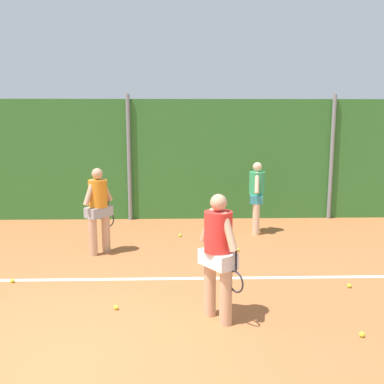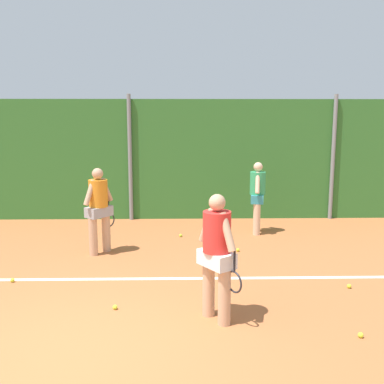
{
  "view_description": "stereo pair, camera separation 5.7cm",
  "coord_description": "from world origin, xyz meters",
  "px_view_note": "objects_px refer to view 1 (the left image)",
  "views": [
    {
      "loc": [
        1.26,
        -4.52,
        2.64
      ],
      "look_at": [
        1.48,
        3.27,
        1.28
      ],
      "focal_mm": 41.5,
      "sensor_mm": 36.0,
      "label": 1
    },
    {
      "loc": [
        1.32,
        -4.53,
        2.64
      ],
      "look_at": [
        1.48,
        3.27,
        1.28
      ],
      "focal_mm": 41.5,
      "sensor_mm": 36.0,
      "label": 2
    }
  ],
  "objects_px": {
    "tennis_ball_1": "(12,281)",
    "player_foreground_near": "(218,251)",
    "player_backcourt_far": "(257,194)",
    "tennis_ball_4": "(180,235)",
    "tennis_ball_7": "(238,250)",
    "player_midcourt": "(99,206)",
    "tennis_ball_3": "(349,286)",
    "tennis_ball_9": "(116,307)",
    "tennis_ball_0": "(362,334)"
  },
  "relations": [
    {
      "from": "tennis_ball_7",
      "to": "tennis_ball_3",
      "type": "bearing_deg",
      "value": -51.72
    },
    {
      "from": "player_backcourt_far",
      "to": "tennis_ball_4",
      "type": "distance_m",
      "value": 1.95
    },
    {
      "from": "player_foreground_near",
      "to": "tennis_ball_7",
      "type": "relative_size",
      "value": 25.25
    },
    {
      "from": "player_foreground_near",
      "to": "tennis_ball_0",
      "type": "relative_size",
      "value": 25.25
    },
    {
      "from": "player_foreground_near",
      "to": "tennis_ball_7",
      "type": "bearing_deg",
      "value": 133.17
    },
    {
      "from": "player_backcourt_far",
      "to": "tennis_ball_0",
      "type": "bearing_deg",
      "value": 15.98
    },
    {
      "from": "tennis_ball_9",
      "to": "tennis_ball_4",
      "type": "bearing_deg",
      "value": 76.37
    },
    {
      "from": "player_foreground_near",
      "to": "tennis_ball_3",
      "type": "relative_size",
      "value": 25.25
    },
    {
      "from": "player_midcourt",
      "to": "player_backcourt_far",
      "type": "bearing_deg",
      "value": -27.23
    },
    {
      "from": "tennis_ball_7",
      "to": "tennis_ball_9",
      "type": "xyz_separation_m",
      "value": [
        -2.01,
        -2.57,
        0.0
      ]
    },
    {
      "from": "tennis_ball_0",
      "to": "tennis_ball_3",
      "type": "bearing_deg",
      "value": 74.28
    },
    {
      "from": "tennis_ball_3",
      "to": "tennis_ball_9",
      "type": "height_order",
      "value": "same"
    },
    {
      "from": "player_foreground_near",
      "to": "tennis_ball_1",
      "type": "bearing_deg",
      "value": -147.96
    },
    {
      "from": "player_midcourt",
      "to": "player_backcourt_far",
      "type": "height_order",
      "value": "player_midcourt"
    },
    {
      "from": "player_backcourt_far",
      "to": "tennis_ball_0",
      "type": "distance_m",
      "value": 4.9
    },
    {
      "from": "player_foreground_near",
      "to": "player_backcourt_far",
      "type": "bearing_deg",
      "value": 129.56
    },
    {
      "from": "player_foreground_near",
      "to": "player_midcourt",
      "type": "xyz_separation_m",
      "value": [
        -2.03,
        2.88,
        -0.01
      ]
    },
    {
      "from": "tennis_ball_1",
      "to": "player_midcourt",
      "type": "bearing_deg",
      "value": 53.07
    },
    {
      "from": "tennis_ball_4",
      "to": "tennis_ball_7",
      "type": "height_order",
      "value": "same"
    },
    {
      "from": "tennis_ball_1",
      "to": "tennis_ball_7",
      "type": "xyz_separation_m",
      "value": [
        3.8,
        1.53,
        0.0
      ]
    },
    {
      "from": "tennis_ball_3",
      "to": "player_midcourt",
      "type": "bearing_deg",
      "value": 155.93
    },
    {
      "from": "player_midcourt",
      "to": "tennis_ball_1",
      "type": "xyz_separation_m",
      "value": [
        -1.13,
        -1.5,
        -0.89
      ]
    },
    {
      "from": "player_backcourt_far",
      "to": "tennis_ball_9",
      "type": "distance_m",
      "value": 4.81
    },
    {
      "from": "tennis_ball_3",
      "to": "tennis_ball_7",
      "type": "xyz_separation_m",
      "value": [
        -1.49,
        1.89,
        0.0
      ]
    },
    {
      "from": "tennis_ball_1",
      "to": "tennis_ball_3",
      "type": "xyz_separation_m",
      "value": [
        5.29,
        -0.36,
        0.0
      ]
    },
    {
      "from": "tennis_ball_7",
      "to": "tennis_ball_0",
      "type": "bearing_deg",
      "value": -72.79
    },
    {
      "from": "tennis_ball_0",
      "to": "player_backcourt_far",
      "type": "bearing_deg",
      "value": 95.56
    },
    {
      "from": "player_backcourt_far",
      "to": "tennis_ball_9",
      "type": "xyz_separation_m",
      "value": [
        -2.6,
        -3.95,
        -0.87
      ]
    },
    {
      "from": "player_foreground_near",
      "to": "tennis_ball_9",
      "type": "xyz_separation_m",
      "value": [
        -1.37,
        0.33,
        -0.9
      ]
    },
    {
      "from": "tennis_ball_0",
      "to": "tennis_ball_7",
      "type": "bearing_deg",
      "value": 107.21
    },
    {
      "from": "player_backcourt_far",
      "to": "tennis_ball_1",
      "type": "distance_m",
      "value": 5.34
    },
    {
      "from": "player_backcourt_far",
      "to": "tennis_ball_1",
      "type": "height_order",
      "value": "player_backcourt_far"
    },
    {
      "from": "player_backcourt_far",
      "to": "tennis_ball_3",
      "type": "distance_m",
      "value": 3.5
    },
    {
      "from": "tennis_ball_0",
      "to": "tennis_ball_9",
      "type": "relative_size",
      "value": 1.0
    },
    {
      "from": "tennis_ball_3",
      "to": "tennis_ball_9",
      "type": "bearing_deg",
      "value": -168.92
    },
    {
      "from": "tennis_ball_1",
      "to": "tennis_ball_4",
      "type": "distance_m",
      "value": 3.74
    },
    {
      "from": "tennis_ball_9",
      "to": "player_midcourt",
      "type": "bearing_deg",
      "value": 104.6
    },
    {
      "from": "tennis_ball_0",
      "to": "tennis_ball_1",
      "type": "bearing_deg",
      "value": 158.78
    },
    {
      "from": "tennis_ball_1",
      "to": "tennis_ball_9",
      "type": "xyz_separation_m",
      "value": [
        1.79,
        -1.04,
        0.0
      ]
    },
    {
      "from": "tennis_ball_1",
      "to": "tennis_ball_7",
      "type": "height_order",
      "value": "same"
    },
    {
      "from": "tennis_ball_3",
      "to": "tennis_ball_7",
      "type": "height_order",
      "value": "same"
    },
    {
      "from": "tennis_ball_0",
      "to": "tennis_ball_7",
      "type": "height_order",
      "value": "same"
    },
    {
      "from": "tennis_ball_7",
      "to": "player_midcourt",
      "type": "bearing_deg",
      "value": -179.37
    },
    {
      "from": "tennis_ball_1",
      "to": "tennis_ball_9",
      "type": "distance_m",
      "value": 2.07
    },
    {
      "from": "tennis_ball_1",
      "to": "player_foreground_near",
      "type": "bearing_deg",
      "value": -23.53
    },
    {
      "from": "player_midcourt",
      "to": "tennis_ball_7",
      "type": "xyz_separation_m",
      "value": [
        2.67,
        0.03,
        -0.89
      ]
    },
    {
      "from": "player_backcourt_far",
      "to": "tennis_ball_1",
      "type": "bearing_deg",
      "value": -46.03
    },
    {
      "from": "tennis_ball_4",
      "to": "tennis_ball_3",
      "type": "bearing_deg",
      "value": -48.61
    },
    {
      "from": "player_backcourt_far",
      "to": "tennis_ball_4",
      "type": "bearing_deg",
      "value": -69.55
    },
    {
      "from": "tennis_ball_0",
      "to": "tennis_ball_4",
      "type": "distance_m",
      "value": 5.0
    }
  ]
}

